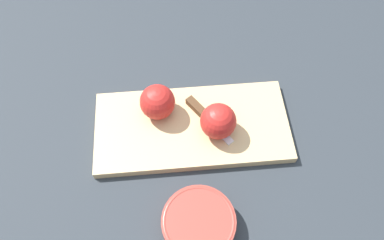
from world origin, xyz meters
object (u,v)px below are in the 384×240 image
at_px(apple_half_left, 157,102).
at_px(apple_half_right, 218,121).
at_px(knife, 201,112).
at_px(bowl, 199,223).

relative_size(apple_half_left, apple_half_right, 1.00).
bearing_deg(apple_half_right, apple_half_left, -157.55).
xyz_separation_m(apple_half_left, knife, (0.10, -0.00, -0.03)).
height_order(apple_half_left, bowl, apple_half_left).
distance_m(apple_half_right, knife, 0.06).
bearing_deg(apple_half_right, bowl, -59.00).
height_order(knife, bowl, bowl).
bearing_deg(apple_half_left, knife, -158.34).
distance_m(apple_half_right, bowl, 0.21).
xyz_separation_m(apple_half_right, knife, (-0.04, 0.04, -0.03)).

